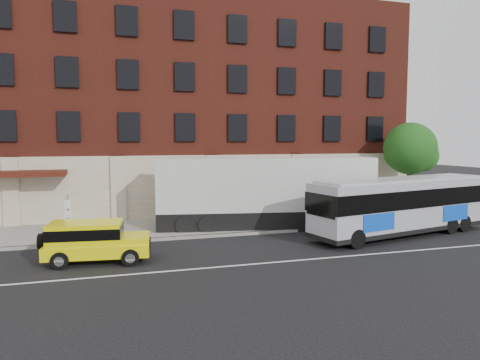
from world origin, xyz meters
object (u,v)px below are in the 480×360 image
object	(u,v)px
street_tree	(411,151)
city_bus	(403,204)
shipping_container	(265,194)
sign_pole	(68,216)
yellow_suv	(93,239)

from	to	relation	value
street_tree	city_bus	world-z (taller)	street_tree
city_bus	shipping_container	distance (m)	7.53
sign_pole	shipping_container	world-z (taller)	shipping_container
street_tree	yellow_suv	world-z (taller)	street_tree
yellow_suv	street_tree	bearing A→B (deg)	18.05
shipping_container	street_tree	bearing A→B (deg)	10.44
street_tree	yellow_suv	size ratio (longest dim) A/B	1.35
shipping_container	city_bus	bearing A→B (deg)	-30.36
sign_pole	shipping_container	xyz separation A→B (m)	(10.62, 1.23, 0.59)
city_bus	yellow_suv	size ratio (longest dim) A/B	2.51
sign_pole	yellow_suv	distance (m)	3.69
sign_pole	street_tree	distance (m)	22.49
sign_pole	yellow_suv	world-z (taller)	sign_pole
shipping_container	sign_pole	bearing A→B (deg)	-173.38
shipping_container	yellow_suv	bearing A→B (deg)	-153.52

